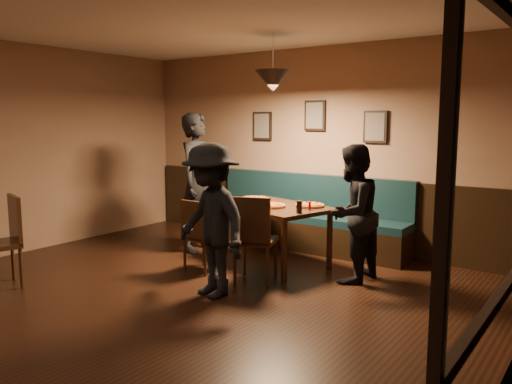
% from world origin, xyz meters
% --- Properties ---
extents(floor, '(7.00, 7.00, 0.00)m').
position_xyz_m(floor, '(0.00, 0.00, 0.00)').
color(floor, black).
rests_on(floor, ground).
extents(wall_back, '(6.00, 0.00, 6.00)m').
position_xyz_m(wall_back, '(0.00, 3.50, 1.40)').
color(wall_back, '#8C704F').
rests_on(wall_back, ground).
extents(wall_right, '(0.00, 7.00, 7.00)m').
position_xyz_m(wall_right, '(3.00, 0.00, 1.40)').
color(wall_right, '#8C704F').
rests_on(wall_right, ground).
extents(wainscot, '(5.88, 0.06, 1.00)m').
position_xyz_m(wainscot, '(0.00, 3.47, 0.50)').
color(wainscot, black).
rests_on(wainscot, ground).
extents(booth_bench, '(3.00, 0.60, 1.00)m').
position_xyz_m(booth_bench, '(0.00, 3.20, 0.50)').
color(booth_bench, '#0F232D').
rests_on(booth_bench, ground).
extents(window_frame, '(0.06, 2.56, 1.86)m').
position_xyz_m(window_frame, '(2.96, 0.50, 1.50)').
color(window_frame, black).
rests_on(window_frame, wall_right).
extents(window_glass, '(0.00, 2.40, 2.40)m').
position_xyz_m(window_glass, '(2.93, 0.50, 1.50)').
color(window_glass, black).
rests_on(window_glass, wall_right).
extents(picture_left, '(0.32, 0.04, 0.42)m').
position_xyz_m(picture_left, '(-0.90, 3.47, 1.70)').
color(picture_left, black).
rests_on(picture_left, wall_back).
extents(picture_center, '(0.32, 0.04, 0.42)m').
position_xyz_m(picture_center, '(0.00, 3.47, 1.85)').
color(picture_center, black).
rests_on(picture_center, wall_back).
extents(picture_right, '(0.32, 0.04, 0.42)m').
position_xyz_m(picture_right, '(0.90, 3.47, 1.70)').
color(picture_right, black).
rests_on(picture_right, wall_back).
extents(pendant_lamp, '(0.44, 0.44, 0.25)m').
position_xyz_m(pendant_lamp, '(0.09, 2.26, 2.25)').
color(pendant_lamp, black).
rests_on(pendant_lamp, ceiling).
extents(dining_table, '(1.58, 1.23, 0.75)m').
position_xyz_m(dining_table, '(0.09, 2.26, 0.37)').
color(dining_table, black).
rests_on(dining_table, floor).
extents(chair_near_left, '(0.39, 0.39, 0.87)m').
position_xyz_m(chair_near_left, '(-0.41, 1.55, 0.43)').
color(chair_near_left, black).
rests_on(chair_near_left, floor).
extents(chair_near_right, '(0.55, 0.55, 0.98)m').
position_xyz_m(chair_near_right, '(0.32, 1.58, 0.49)').
color(chair_near_right, '#32150E').
rests_on(chair_near_right, floor).
extents(diner_left, '(0.55, 0.75, 1.89)m').
position_xyz_m(diner_left, '(-1.11, 2.25, 0.94)').
color(diner_left, black).
rests_on(diner_left, floor).
extents(diner_right, '(0.64, 0.79, 1.53)m').
position_xyz_m(diner_right, '(1.18, 2.21, 0.76)').
color(diner_right, black).
rests_on(diner_right, floor).
extents(diner_front, '(1.13, 0.83, 1.56)m').
position_xyz_m(diner_front, '(0.23, 0.94, 0.78)').
color(diner_front, black).
rests_on(diner_front, floor).
extents(pizza_a, '(0.49, 0.49, 0.04)m').
position_xyz_m(pizza_a, '(-0.29, 2.42, 0.77)').
color(pizza_a, orange).
rests_on(pizza_a, dining_table).
extents(pizza_b, '(0.36, 0.36, 0.04)m').
position_xyz_m(pizza_b, '(0.17, 2.12, 0.77)').
color(pizza_b, '#C15724').
rests_on(pizza_b, dining_table).
extents(pizza_c, '(0.41, 0.41, 0.04)m').
position_xyz_m(pizza_c, '(0.53, 2.42, 0.77)').
color(pizza_c, orange).
rests_on(pizza_c, dining_table).
extents(soda_glass, '(0.08, 0.08, 0.14)m').
position_xyz_m(soda_glass, '(0.64, 1.98, 0.82)').
color(soda_glass, black).
rests_on(soda_glass, dining_table).
extents(tabasco_bottle, '(0.03, 0.03, 0.12)m').
position_xyz_m(tabasco_bottle, '(0.65, 2.20, 0.81)').
color(tabasco_bottle, '#910604').
rests_on(tabasco_bottle, dining_table).
extents(napkin_a, '(0.17, 0.17, 0.01)m').
position_xyz_m(napkin_a, '(-0.47, 2.50, 0.75)').
color(napkin_a, '#1F7622').
rests_on(napkin_a, dining_table).
extents(napkin_b, '(0.20, 0.20, 0.01)m').
position_xyz_m(napkin_b, '(-0.42, 2.02, 0.75)').
color(napkin_b, '#217E22').
rests_on(napkin_b, dining_table).
extents(cutlery_set, '(0.18, 0.07, 0.00)m').
position_xyz_m(cutlery_set, '(0.08, 1.91, 0.75)').
color(cutlery_set, white).
rests_on(cutlery_set, dining_table).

